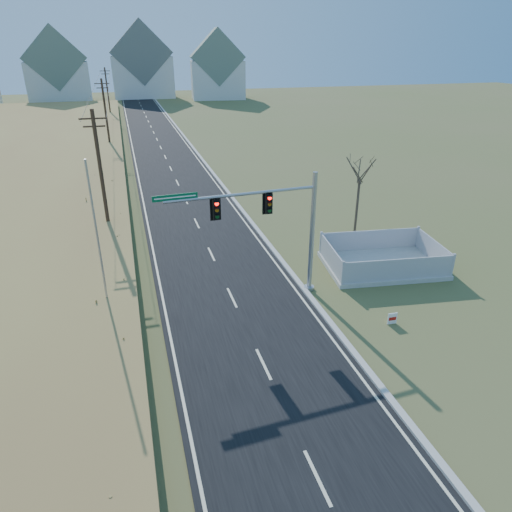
{
  "coord_description": "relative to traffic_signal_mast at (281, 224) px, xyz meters",
  "views": [
    {
      "loc": [
        -4.77,
        -17.4,
        12.81
      ],
      "look_at": [
        0.81,
        1.99,
        3.4
      ],
      "focal_mm": 32.0,
      "sensor_mm": 36.0,
      "label": 1
    }
  ],
  "objects": [
    {
      "name": "utility_pole_mid",
      "position": [
        -9.15,
        41.29,
        0.44
      ],
      "size": [
        1.8,
        0.26,
        9.0
      ],
      "color": "#422D1E",
      "rests_on": "ground"
    },
    {
      "name": "open_sign",
      "position": [
        4.5,
        -4.4,
        -3.92
      ],
      "size": [
        0.5,
        0.08,
        0.61
      ],
      "rotation": [
        0.0,
        0.0,
        -0.03
      ],
      "color": "white",
      "rests_on": "ground"
    },
    {
      "name": "fence_enclosure",
      "position": [
        7.33,
        1.5,
        -3.94
      ],
      "size": [
        7.58,
        5.65,
        1.61
      ],
      "rotation": [
        0.0,
        0.0,
        -0.13
      ],
      "color": "#B7B5AD",
      "rests_on": "ground"
    },
    {
      "name": "curb",
      "position": [
        1.5,
        46.29,
        -4.16
      ],
      "size": [
        0.3,
        180.0,
        0.18
      ],
      "primitive_type": "cube",
      "color": "#B2AFA8",
      "rests_on": "ground"
    },
    {
      "name": "flagpole",
      "position": [
        -9.13,
        -0.02,
        -0.96
      ],
      "size": [
        0.37,
        0.37,
        8.25
      ],
      "color": "#B7B5AD",
      "rests_on": "ground"
    },
    {
      "name": "utility_pole_near",
      "position": [
        -9.15,
        11.29,
        0.44
      ],
      "size": [
        1.8,
        0.26,
        9.0
      ],
      "color": "#422D1E",
      "rests_on": "ground"
    },
    {
      "name": "utility_pole_far",
      "position": [
        -9.15,
        71.29,
        0.44
      ],
      "size": [
        1.8,
        0.26,
        9.0
      ],
      "color": "#422D1E",
      "rests_on": "ground"
    },
    {
      "name": "bare_tree",
      "position": [
        8.42,
        7.28,
        0.62
      ],
      "size": [
        2.28,
        2.28,
        6.04
      ],
      "color": "#4C3F33",
      "rests_on": "ground"
    },
    {
      "name": "condo_nnw",
      "position": [
        -20.65,
        104.29,
        2.69
      ],
      "size": [
        14.93,
        11.17,
        17.03
      ],
      "rotation": [
        0.0,
        0.0,
        0.07
      ],
      "color": "silver",
      "rests_on": "ground"
    },
    {
      "name": "condo_ne",
      "position": [
        17.35,
        100.29,
        2.59
      ],
      "size": [
        14.12,
        10.51,
        16.52
      ],
      "rotation": [
        0.0,
        0.0,
        -0.1
      ],
      "color": "silver",
      "rests_on": "ground"
    },
    {
      "name": "condo_n",
      "position": [
        -0.65,
        108.29,
        3.36
      ],
      "size": [
        15.27,
        10.2,
        18.54
      ],
      "color": "silver",
      "rests_on": "ground"
    },
    {
      "name": "ground",
      "position": [
        -2.65,
        -3.71,
        -4.25
      ],
      "size": [
        260.0,
        260.0,
        0.0
      ],
      "primitive_type": "plane",
      "color": "#545D2D",
      "rests_on": "ground"
    },
    {
      "name": "traffic_signal_mast",
      "position": [
        0.0,
        0.0,
        0.0
      ],
      "size": [
        8.61,
        0.8,
        6.86
      ],
      "rotation": [
        0.0,
        0.0,
        0.05
      ],
      "color": "#9EA0A5",
      "rests_on": "ground"
    },
    {
      "name": "road",
      "position": [
        -2.65,
        46.29,
        -4.22
      ],
      "size": [
        8.0,
        180.0,
        0.06
      ],
      "primitive_type": "cube",
      "color": "black",
      "rests_on": "ground"
    }
  ]
}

